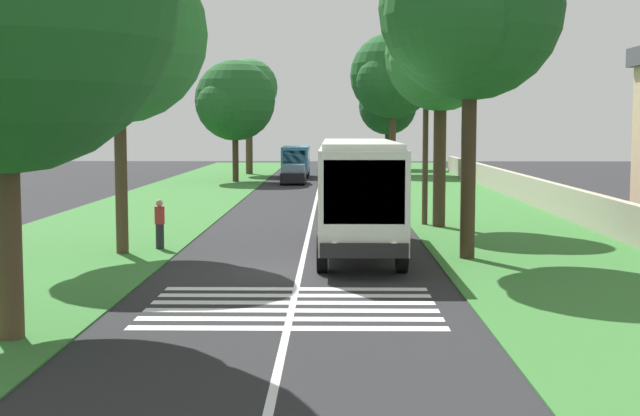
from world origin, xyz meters
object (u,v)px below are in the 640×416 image
object	(u,v)px
roadside_tree_right_1	(391,78)
pedestrian	(160,223)
roadside_tree_left_1	(110,38)
roadside_tree_right_2	(465,13)
coach_bus	(358,189)
trailing_minibus_0	(296,158)
trailing_car_2	(294,175)
roadside_tree_right_3	(386,107)
roadside_tree_left_2	(234,103)
roadside_tree_right_0	(438,59)
trailing_car_0	(347,193)
roadside_tree_left_0	(248,89)
utility_pole	(426,134)
trailing_car_1	(351,182)

from	to	relation	value
roadside_tree_right_1	pedestrian	size ratio (longest dim) A/B	7.18
roadside_tree_left_1	pedestrian	xyz separation A→B (m)	(1.25, -1.25, -6.13)
roadside_tree_right_2	coach_bus	bearing A→B (deg)	66.34
coach_bus	trailing_minibus_0	distance (m)	43.56
trailing_car_2	trailing_minibus_0	bearing A→B (deg)	1.24
trailing_car_2	trailing_minibus_0	distance (m)	8.39
coach_bus	roadside_tree_right_1	bearing A→B (deg)	-4.98
roadside_tree_right_1	roadside_tree_right_3	distance (m)	9.79
roadside_tree_left_2	roadside_tree_right_0	distance (m)	32.10
trailing_car_0	roadside_tree_right_0	bearing A→B (deg)	-161.38
coach_bus	roadside_tree_left_0	bearing A→B (deg)	9.75
trailing_car_0	roadside_tree_left_0	bearing A→B (deg)	15.24
trailing_car_0	roadside_tree_left_0	xyz separation A→B (m)	(29.73, 8.10, 6.67)
coach_bus	roadside_tree_right_1	size ratio (longest dim) A/B	0.92
roadside_tree_right_0	roadside_tree_right_1	size ratio (longest dim) A/B	0.77
coach_bus	roadside_tree_right_2	distance (m)	6.59
roadside_tree_right_2	utility_pole	size ratio (longest dim) A/B	1.45
roadside_tree_left_2	roadside_tree_right_0	xyz separation A→B (m)	(-29.87, -11.71, 1.03)
roadside_tree_left_0	roadside_tree_left_2	bearing A→B (deg)	179.61
pedestrian	trailing_car_1	bearing A→B (deg)	-15.09
roadside_tree_left_0	roadside_tree_right_3	xyz separation A→B (m)	(9.42, -12.48, -1.36)
trailing_car_2	roadside_tree_left_0	xyz separation A→B (m)	(12.66, 4.49, 6.67)
trailing_minibus_0	roadside_tree_right_2	size ratio (longest dim) A/B	0.56
roadside_tree_left_0	roadside_tree_right_0	world-z (taller)	roadside_tree_left_0
roadside_tree_left_0	roadside_tree_right_0	bearing A→B (deg)	-163.86
trailing_car_1	roadside_tree_right_0	xyz separation A→B (m)	(-19.25, -3.17, 6.29)
roadside_tree_right_2	roadside_tree_left_0	bearing A→B (deg)	13.11
roadside_tree_left_1	utility_pole	distance (m)	14.55
roadside_tree_right_2	roadside_tree_right_0	bearing A→B (deg)	-1.27
roadside_tree_right_1	utility_pole	distance (m)	39.58
roadside_tree_left_0	pedestrian	size ratio (longest dim) A/B	5.88
roadside_tree_left_1	roadside_tree_right_3	size ratio (longest dim) A/B	1.13
trailing_minibus_0	roadside_tree_right_1	world-z (taller)	roadside_tree_right_1
trailing_minibus_0	utility_pole	size ratio (longest dim) A/B	0.81
trailing_car_1	pedestrian	bearing A→B (deg)	164.91
roadside_tree_left_2	roadside_tree_right_2	xyz separation A→B (m)	(-38.77, -11.51, 1.78)
roadside_tree_left_1	roadside_tree_left_2	bearing A→B (deg)	0.39
trailing_minibus_0	roadside_tree_right_1	xyz separation A→B (m)	(4.24, -8.03, 6.78)
roadside_tree_right_1	roadside_tree_right_2	distance (m)	49.05
roadside_tree_left_2	roadside_tree_right_1	bearing A→B (deg)	-50.39
trailing_car_1	coach_bus	bearing A→B (deg)	179.42
trailing_car_0	roadside_tree_left_0	distance (m)	31.53
roadside_tree_right_2	trailing_minibus_0	bearing A→B (deg)	9.05
utility_pole	roadside_tree_right_0	bearing A→B (deg)	-155.57
coach_bus	roadside_tree_left_1	distance (m)	9.40
roadside_tree_left_0	roadside_tree_left_2	distance (m)	10.45
roadside_tree_left_2	coach_bus	bearing A→B (deg)	-167.52
trailing_car_0	roadside_tree_right_3	xyz separation A→B (m)	(39.15, -4.38, 5.31)
trailing_minibus_0	roadside_tree_left_1	xyz separation A→B (m)	(-43.98, 4.12, 5.49)
trailing_car_2	roadside_tree_right_2	bearing A→B (deg)	-169.21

